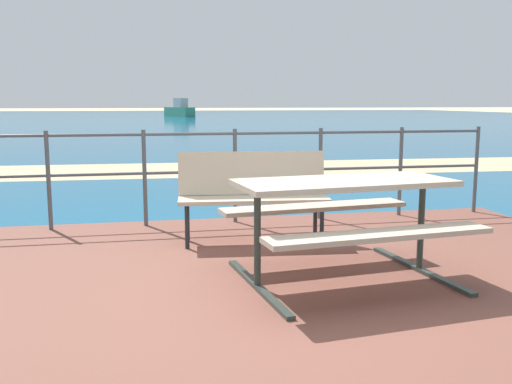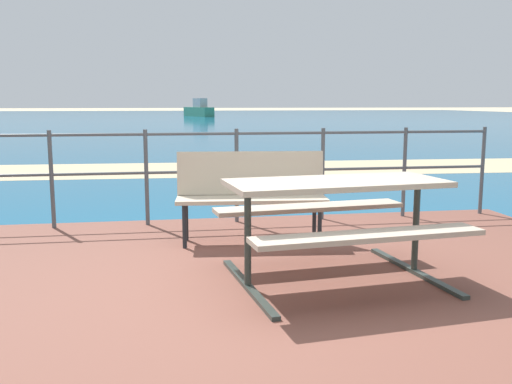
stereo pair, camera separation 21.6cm
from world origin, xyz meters
TOP-DOWN VIEW (x-y plane):
  - ground_plane at (0.00, 0.00)m, footprint 240.00×240.00m
  - patio_paving at (0.00, 0.00)m, footprint 6.40×5.20m
  - sea_water at (0.00, 40.00)m, footprint 90.00×90.00m
  - beach_strip at (0.00, 7.89)m, footprint 54.06×4.63m
  - picnic_table at (0.45, 0.13)m, footprint 1.74×1.50m
  - park_bench at (0.02, 1.45)m, footprint 1.44×0.55m
  - railing_fence at (0.00, 2.37)m, footprint 5.94×0.04m
  - boat_near at (2.59, 50.31)m, footprint 2.70×5.16m

SIDE VIEW (x-z plane):
  - ground_plane at x=0.00m, z-range 0.00..0.00m
  - sea_water at x=0.00m, z-range 0.00..0.01m
  - beach_strip at x=0.00m, z-range 0.00..0.01m
  - patio_paving at x=0.00m, z-range 0.00..0.06m
  - park_bench at x=0.02m, z-range 0.14..1.00m
  - boat_near at x=2.59m, z-range -0.24..1.43m
  - picnic_table at x=0.45m, z-range 0.26..1.02m
  - railing_fence at x=0.00m, z-range 0.18..1.22m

